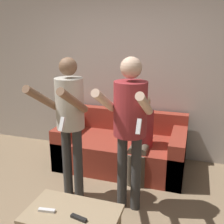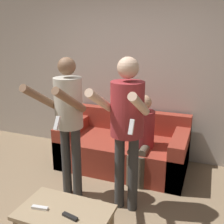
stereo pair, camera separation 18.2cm
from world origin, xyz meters
name	(u,v)px [view 2 (the right image)]	position (x,y,z in m)	size (l,w,h in m)	color
wall_back	(131,71)	(0.00, 2.00, 1.35)	(6.40, 0.06, 2.70)	beige
couch	(124,148)	(0.07, 1.48, 0.27)	(1.82, 0.95, 0.77)	#9E3828
person_standing_left	(68,114)	(-0.28, 0.52, 1.04)	(0.43, 0.72, 1.67)	#383838
person_standing_right	(127,119)	(0.41, 0.52, 1.07)	(0.47, 0.70, 1.70)	#383838
person_seated	(142,134)	(0.39, 1.25, 0.63)	(0.30, 0.52, 1.15)	brown
coffee_table	(65,215)	(0.11, -0.26, 0.38)	(0.81, 0.49, 0.43)	tan
remote_near	(70,216)	(0.20, -0.32, 0.44)	(0.15, 0.07, 0.02)	black
remote_far	(40,208)	(-0.10, -0.31, 0.44)	(0.15, 0.06, 0.02)	white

